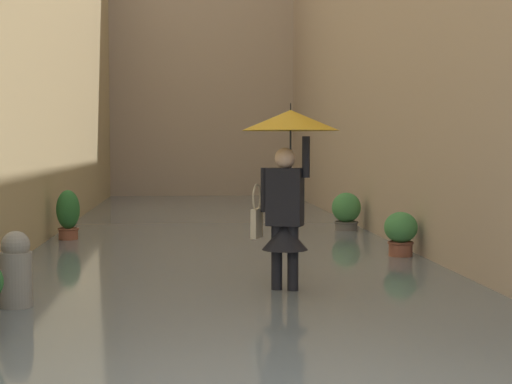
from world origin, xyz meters
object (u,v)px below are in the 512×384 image
at_px(person_wading, 288,163).
at_px(potted_plant_near_left, 346,213).
at_px(potted_plant_far_right, 68,217).
at_px(potted_plant_mid_left, 401,235).
at_px(mooring_bollard, 16,276).

relative_size(person_wading, potted_plant_near_left, 2.61).
distance_m(person_wading, potted_plant_far_right, 5.78).
xyz_separation_m(potted_plant_mid_left, mooring_bollard, (4.67, 3.07, 0.00)).
distance_m(person_wading, mooring_bollard, 3.01).
bearing_deg(potted_plant_far_right, mooring_bollard, 93.17).
relative_size(potted_plant_mid_left, mooring_bollard, 0.86).
relative_size(person_wading, mooring_bollard, 2.46).
height_order(potted_plant_mid_left, mooring_bollard, mooring_bollard).
bearing_deg(mooring_bollard, potted_plant_mid_left, -146.69).
bearing_deg(person_wading, potted_plant_near_left, -107.74).
xyz_separation_m(person_wading, mooring_bollard, (2.73, 0.64, -1.08)).
bearing_deg(potted_plant_near_left, person_wading, 72.26).
xyz_separation_m(person_wading, potted_plant_far_right, (3.04, -4.82, -1.01)).
xyz_separation_m(potted_plant_mid_left, potted_plant_near_left, (0.09, -3.33, 0.02)).
height_order(person_wading, potted_plant_far_right, person_wading).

